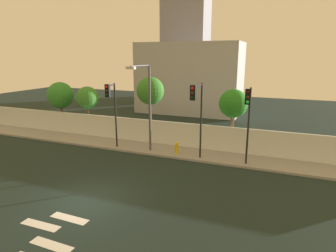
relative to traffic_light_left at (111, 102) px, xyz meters
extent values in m
plane|color=black|center=(2.89, -7.08, -3.60)|extent=(80.00, 80.00, 0.00)
cube|color=gray|center=(2.89, 1.12, -3.52)|extent=(36.00, 2.40, 0.15)
cube|color=silver|center=(2.89, 2.41, -2.55)|extent=(36.00, 0.18, 1.80)
cube|color=silver|center=(3.82, -10.33, -3.59)|extent=(1.81, 0.48, 0.01)
cube|color=silver|center=(2.45, -9.48, -3.59)|extent=(1.81, 0.47, 0.01)
cube|color=silver|center=(3.22, -8.63, -3.59)|extent=(1.81, 0.47, 0.01)
cylinder|color=black|center=(0.01, 0.47, -1.07)|extent=(0.12, 0.12, 4.75)
cylinder|color=black|center=(0.00, 0.04, 1.20)|extent=(0.10, 0.85, 0.08)
cube|color=black|center=(-0.01, -0.38, 0.85)|extent=(0.34, 0.21, 0.90)
sphere|color=red|center=(-0.01, -0.50, 1.12)|extent=(0.18, 0.18, 0.18)
sphere|color=#33260A|center=(-0.01, -0.50, 0.84)|extent=(0.18, 0.18, 0.18)
sphere|color=black|center=(-0.01, -0.50, 0.56)|extent=(0.18, 0.18, 0.18)
cylinder|color=black|center=(6.48, 0.47, -0.96)|extent=(0.12, 0.12, 4.98)
cylinder|color=black|center=(6.42, -0.29, 1.43)|extent=(0.20, 1.52, 0.08)
cube|color=black|center=(6.36, -1.05, 1.08)|extent=(0.35, 0.23, 0.90)
sphere|color=red|center=(6.35, -1.17, 1.35)|extent=(0.18, 0.18, 0.18)
sphere|color=#33260A|center=(6.35, -1.17, 1.07)|extent=(0.18, 0.18, 0.18)
sphere|color=black|center=(6.35, -1.17, 0.79)|extent=(0.18, 0.18, 0.18)
cylinder|color=black|center=(9.49, 0.47, -1.03)|extent=(0.12, 0.12, 4.82)
cylinder|color=black|center=(9.47, 0.02, 1.28)|extent=(0.11, 0.90, 0.08)
cube|color=black|center=(9.46, -0.43, 0.93)|extent=(0.35, 0.21, 0.90)
sphere|color=black|center=(9.46, -0.55, 1.20)|extent=(0.18, 0.18, 0.18)
sphere|color=#33260A|center=(9.46, -0.55, 0.92)|extent=(0.18, 0.18, 0.18)
sphere|color=#19F24C|center=(9.46, -0.55, 0.64)|extent=(0.18, 0.18, 0.18)
cylinder|color=#4C4C51|center=(2.70, 0.67, -0.41)|extent=(0.16, 0.16, 6.08)
cylinder|color=#4C4C51|center=(2.59, -0.42, 2.59)|extent=(0.31, 2.18, 0.10)
cube|color=beige|center=(2.49, -1.50, 2.49)|extent=(0.62, 0.30, 0.16)
cylinder|color=gold|center=(4.78, 0.55, -3.10)|extent=(0.24, 0.24, 0.69)
sphere|color=gold|center=(4.78, 0.55, -2.71)|extent=(0.26, 0.26, 0.26)
cylinder|color=gold|center=(4.61, 0.55, -3.06)|extent=(0.10, 0.09, 0.09)
cylinder|color=gold|center=(4.95, 0.55, -3.06)|extent=(0.10, 0.09, 0.09)
cylinder|color=brown|center=(-7.73, 3.49, -2.28)|extent=(0.16, 0.16, 2.62)
sphere|color=#32852D|center=(-7.73, 3.49, -0.32)|extent=(2.39, 2.39, 2.39)
cylinder|color=brown|center=(-4.71, 3.49, -2.28)|extent=(0.23, 0.23, 2.64)
sphere|color=#39842E|center=(-4.71, 3.49, -0.41)|extent=(2.00, 2.00, 2.00)
cylinder|color=brown|center=(1.42, 3.49, -1.86)|extent=(0.18, 0.18, 3.47)
sphere|color=#357E29|center=(1.42, 3.49, 0.48)|extent=(2.22, 2.22, 2.22)
cylinder|color=brown|center=(8.03, 3.49, -2.16)|extent=(0.23, 0.23, 2.88)
sphere|color=#277E22|center=(8.03, 3.49, -0.14)|extent=(2.08, 2.08, 2.08)
cube|color=#A0A0A0|center=(0.64, 16.41, 0.56)|extent=(12.18, 6.00, 8.32)
cube|color=gray|center=(-3.92, 28.41, 7.73)|extent=(6.96, 5.00, 22.66)
camera|label=1|loc=(11.28, -17.37, 3.23)|focal=30.82mm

